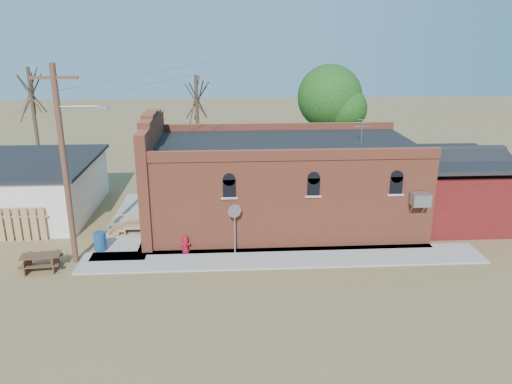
{
  "coord_description": "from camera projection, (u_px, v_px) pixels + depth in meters",
  "views": [
    {
      "loc": [
        -1.11,
        -20.39,
        10.26
      ],
      "look_at": [
        0.37,
        3.79,
        2.4
      ],
      "focal_mm": 35.0,
      "sensor_mm": 36.0,
      "label": 1
    }
  ],
  "objects": [
    {
      "name": "tree_bare_near",
      "position": [
        197.0,
        99.0,
        32.92
      ],
      "size": [
        2.8,
        2.8,
        7.65
      ],
      "color": "#4B3A2B",
      "rests_on": "ground"
    },
    {
      "name": "tree_leafy",
      "position": [
        330.0,
        97.0,
        33.93
      ],
      "size": [
        4.4,
        4.4,
        8.15
      ],
      "color": "#4B3A2B",
      "rests_on": "ground"
    },
    {
      "name": "fire_hydrant",
      "position": [
        185.0,
        244.0,
        23.96
      ],
      "size": [
        0.48,
        0.47,
        0.83
      ],
      "rotation": [
        0.0,
        0.0,
        -0.31
      ],
      "color": "#A10922",
      "rests_on": "sidewalk_south"
    },
    {
      "name": "red_shed",
      "position": [
        453.0,
        181.0,
        27.78
      ],
      "size": [
        5.4,
        6.4,
        4.3
      ],
      "color": "#53150E",
      "rests_on": "ground"
    },
    {
      "name": "trash_barrel",
      "position": [
        100.0,
        241.0,
        24.15
      ],
      "size": [
        0.61,
        0.61,
        0.91
      ],
      "primitive_type": "cylinder",
      "rotation": [
        0.0,
        0.0,
        0.04
      ],
      "color": "navy",
      "rests_on": "sidewalk_west"
    },
    {
      "name": "sidewalk_south",
      "position": [
        284.0,
        258.0,
        23.52
      ],
      "size": [
        19.0,
        2.2,
        0.08
      ],
      "primitive_type": "cube",
      "color": "#9E9991",
      "rests_on": "ground"
    },
    {
      "name": "utility_pole",
      "position": [
        65.0,
        162.0,
        21.78
      ],
      "size": [
        3.12,
        0.26,
        9.0
      ],
      "color": "#512E20",
      "rests_on": "ground"
    },
    {
      "name": "tree_bare_far",
      "position": [
        31.0,
        92.0,
        33.1
      ],
      "size": [
        2.8,
        2.8,
        8.16
      ],
      "color": "#4B3A2B",
      "rests_on": "ground"
    },
    {
      "name": "picnic_table",
      "position": [
        41.0,
        260.0,
        22.37
      ],
      "size": [
        1.83,
        1.46,
        0.7
      ],
      "rotation": [
        0.0,
        0.0,
        0.12
      ],
      "color": "#523121",
      "rests_on": "ground"
    },
    {
      "name": "ground",
      "position": [
        253.0,
        268.0,
        22.59
      ],
      "size": [
        120.0,
        120.0,
        0.0
      ],
      "primitive_type": "plane",
      "color": "olive",
      "rests_on": "ground"
    },
    {
      "name": "brick_bar",
      "position": [
        277.0,
        183.0,
        27.18
      ],
      "size": [
        16.4,
        7.97,
        6.3
      ],
      "color": "#AB4C34",
      "rests_on": "ground"
    },
    {
      "name": "sidewalk_west",
      "position": [
        135.0,
        222.0,
        27.91
      ],
      "size": [
        2.6,
        10.0,
        0.08
      ],
      "primitive_type": "cube",
      "color": "#9E9991",
      "rests_on": "ground"
    },
    {
      "name": "stop_sign",
      "position": [
        235.0,
        216.0,
        23.32
      ],
      "size": [
        0.66,
        0.26,
        2.51
      ],
      "rotation": [
        0.0,
        0.0,
        -0.12
      ],
      "color": "gray",
      "rests_on": "sidewalk_south"
    }
  ]
}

